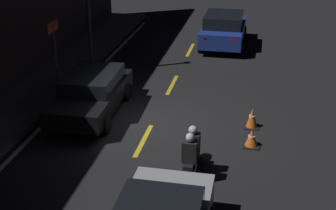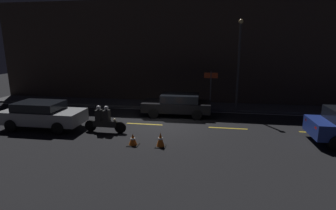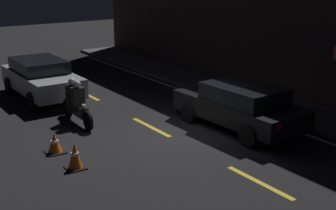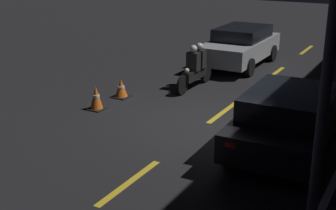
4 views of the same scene
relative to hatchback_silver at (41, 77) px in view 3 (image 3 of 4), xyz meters
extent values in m
plane|color=black|center=(6.05, 1.50, -0.75)|extent=(56.00, 56.00, 0.00)
cube|color=#4C4C4F|center=(6.05, 6.12, -0.68)|extent=(28.00, 2.14, 0.13)
cube|color=gold|center=(-3.95, 1.50, -0.75)|extent=(2.00, 0.14, 0.01)
cube|color=gold|center=(0.55, 1.50, -0.75)|extent=(2.00, 0.14, 0.01)
cube|color=gold|center=(5.05, 1.50, -0.75)|extent=(2.00, 0.14, 0.01)
cube|color=gold|center=(9.55, 1.50, -0.75)|extent=(2.00, 0.14, 0.01)
cube|color=silver|center=(6.05, 4.81, -0.75)|extent=(25.20, 0.14, 0.01)
cube|color=#9EA0A5|center=(0.05, 0.00, -0.11)|extent=(4.13, 1.75, 0.65)
cube|color=black|center=(-0.16, 0.00, 0.43)|extent=(2.27, 1.57, 0.43)
cube|color=red|center=(-1.98, 0.55, 0.05)|extent=(0.06, 0.20, 0.10)
cube|color=red|center=(-1.98, -0.57, 0.05)|extent=(0.06, 0.20, 0.10)
cylinder|color=black|center=(1.32, 0.85, -0.44)|extent=(0.62, 0.18, 0.62)
cylinder|color=black|center=(1.33, -0.84, -0.44)|extent=(0.62, 0.18, 0.62)
cylinder|color=black|center=(-1.23, 0.84, -0.44)|extent=(0.62, 0.18, 0.62)
cylinder|color=black|center=(-1.22, -0.85, -0.44)|extent=(0.62, 0.18, 0.62)
cube|color=black|center=(6.55, 3.60, -0.16)|extent=(4.15, 1.86, 0.57)
cube|color=black|center=(6.75, 3.60, 0.36)|extent=(2.30, 1.63, 0.47)
cube|color=red|center=(8.58, 3.08, -0.02)|extent=(0.07, 0.20, 0.10)
cube|color=red|center=(8.55, 4.22, -0.02)|extent=(0.07, 0.20, 0.10)
cylinder|color=black|center=(5.30, 2.71, -0.45)|extent=(0.61, 0.20, 0.60)
cylinder|color=black|center=(5.26, 4.42, -0.45)|extent=(0.61, 0.20, 0.60)
cylinder|color=black|center=(7.84, 2.78, -0.45)|extent=(0.61, 0.20, 0.60)
cylinder|color=black|center=(7.80, 4.48, -0.45)|extent=(0.61, 0.20, 0.60)
cylinder|color=black|center=(4.25, -0.17, -0.46)|extent=(0.59, 0.09, 0.58)
cylinder|color=black|center=(2.68, -0.13, -0.46)|extent=(0.59, 0.11, 0.58)
cube|color=black|center=(3.47, -0.15, -0.31)|extent=(1.20, 0.26, 0.30)
sphere|color=#F2EABF|center=(3.97, -0.16, -0.08)|extent=(0.14, 0.14, 0.14)
cube|color=black|center=(3.57, -0.15, 0.12)|extent=(0.29, 0.37, 0.55)
sphere|color=silver|center=(3.57, -0.15, 0.50)|extent=(0.22, 0.22, 0.22)
cube|color=black|center=(3.17, -0.14, 0.12)|extent=(0.29, 0.37, 0.55)
sphere|color=silver|center=(3.17, -0.14, 0.50)|extent=(0.22, 0.22, 0.22)
cube|color=black|center=(5.33, -1.60, -0.73)|extent=(0.48, 0.48, 0.03)
cone|color=orange|center=(5.33, -1.60, -0.47)|extent=(0.37, 0.37, 0.49)
cylinder|color=white|center=(5.33, -1.60, -0.45)|extent=(0.20, 0.20, 0.06)
cube|color=black|center=(6.54, -1.57, -0.73)|extent=(0.45, 0.45, 0.03)
cone|color=orange|center=(6.54, -1.57, -0.41)|extent=(0.34, 0.34, 0.61)
cylinder|color=white|center=(6.54, -1.57, -0.38)|extent=(0.19, 0.19, 0.07)
camera|label=1|loc=(-6.63, -1.55, 5.77)|focal=50.00mm
camera|label=2|loc=(8.57, -11.92, 3.53)|focal=28.00mm
camera|label=3|loc=(16.21, -5.51, 3.86)|focal=50.00mm
camera|label=4|loc=(15.95, 5.90, 3.37)|focal=50.00mm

